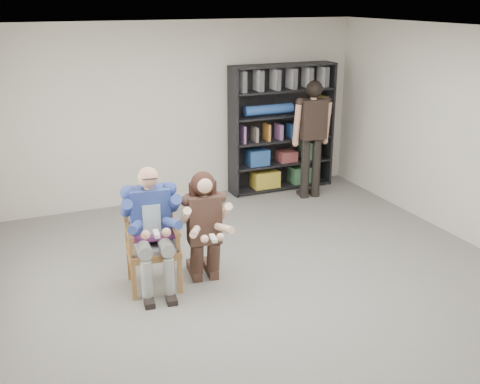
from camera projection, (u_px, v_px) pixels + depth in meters
name	position (u px, v px, depth m)	size (l,w,h in m)	color
room_shell	(281.00, 175.00, 5.75)	(6.00, 7.00, 2.80)	silver
floor	(278.00, 295.00, 6.21)	(6.00, 7.00, 0.01)	slate
armchair	(152.00, 242.00, 6.24)	(0.63, 0.61, 1.09)	#925831
seated_man	(152.00, 229.00, 6.19)	(0.61, 0.85, 1.42)	navy
kneeling_woman	(205.00, 229.00, 6.32)	(0.55, 0.87, 1.30)	#3A281F
bookshelf	(282.00, 128.00, 9.34)	(1.80, 0.38, 2.10)	black
standing_man	(312.00, 141.00, 8.95)	(0.58, 0.32, 1.89)	black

